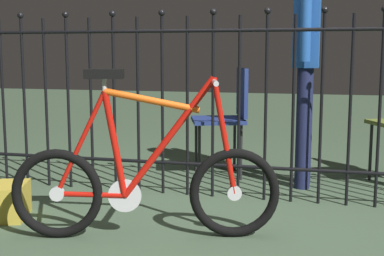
{
  "coord_description": "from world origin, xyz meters",
  "views": [
    {
      "loc": [
        0.58,
        -2.77,
        1.0
      ],
      "look_at": [
        -0.16,
        0.21,
        0.55
      ],
      "focal_mm": 49.14,
      "sensor_mm": 36.0,
      "label": 1
    }
  ],
  "objects_px": {
    "person_visitor": "(307,42)",
    "display_crate": "(1,201)",
    "bicycle": "(145,182)",
    "chair_navy": "(228,111)"
  },
  "relations": [
    {
      "from": "bicycle",
      "to": "person_visitor",
      "type": "height_order",
      "value": "person_visitor"
    },
    {
      "from": "person_visitor",
      "to": "display_crate",
      "type": "relative_size",
      "value": 6.04
    },
    {
      "from": "chair_navy",
      "to": "display_crate",
      "type": "distance_m",
      "value": 1.87
    },
    {
      "from": "chair_navy",
      "to": "person_visitor",
      "type": "bearing_deg",
      "value": -17.78
    },
    {
      "from": "person_visitor",
      "to": "display_crate",
      "type": "distance_m",
      "value": 2.34
    },
    {
      "from": "bicycle",
      "to": "chair_navy",
      "type": "xyz_separation_m",
      "value": [
        0.18,
        1.54,
        0.22
      ]
    },
    {
      "from": "chair_navy",
      "to": "bicycle",
      "type": "bearing_deg",
      "value": -96.56
    },
    {
      "from": "chair_navy",
      "to": "display_crate",
      "type": "height_order",
      "value": "chair_navy"
    },
    {
      "from": "bicycle",
      "to": "person_visitor",
      "type": "distance_m",
      "value": 1.73
    },
    {
      "from": "bicycle",
      "to": "display_crate",
      "type": "xyz_separation_m",
      "value": [
        -0.95,
        0.1,
        -0.2
      ]
    }
  ]
}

